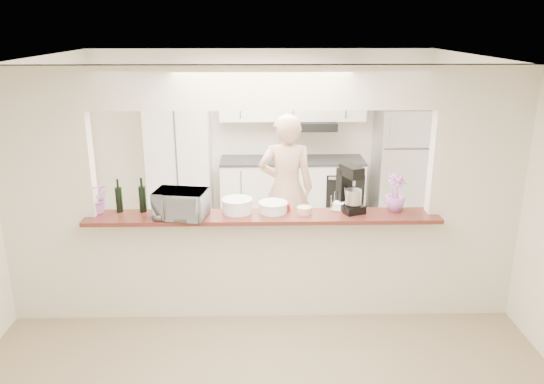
{
  "coord_description": "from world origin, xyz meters",
  "views": [
    {
      "loc": [
        -0.02,
        -4.84,
        2.86
      ],
      "look_at": [
        0.1,
        0.3,
        1.21
      ],
      "focal_mm": 35.0,
      "sensor_mm": 36.0,
      "label": 1
    }
  ],
  "objects_px": {
    "toaster_oven": "(181,204)",
    "stand_mixer": "(349,190)",
    "refrigerator": "(401,165)",
    "person": "(286,189)"
  },
  "relations": [
    {
      "from": "toaster_oven",
      "to": "stand_mixer",
      "type": "height_order",
      "value": "stand_mixer"
    },
    {
      "from": "stand_mixer",
      "to": "refrigerator",
      "type": "bearing_deg",
      "value": 65.0
    },
    {
      "from": "refrigerator",
      "to": "toaster_oven",
      "type": "bearing_deg",
      "value": -135.77
    },
    {
      "from": "stand_mixer",
      "to": "person",
      "type": "xyz_separation_m",
      "value": [
        -0.55,
        1.23,
        -0.38
      ]
    },
    {
      "from": "toaster_oven",
      "to": "person",
      "type": "relative_size",
      "value": 0.26
    },
    {
      "from": "stand_mixer",
      "to": "toaster_oven",
      "type": "bearing_deg",
      "value": -174.2
    },
    {
      "from": "refrigerator",
      "to": "stand_mixer",
      "type": "xyz_separation_m",
      "value": [
        -1.21,
        -2.59,
        0.45
      ]
    },
    {
      "from": "refrigerator",
      "to": "toaster_oven",
      "type": "xyz_separation_m",
      "value": [
        -2.83,
        -2.75,
        0.37
      ]
    },
    {
      "from": "toaster_oven",
      "to": "stand_mixer",
      "type": "relative_size",
      "value": 1.04
    },
    {
      "from": "refrigerator",
      "to": "toaster_oven",
      "type": "relative_size",
      "value": 3.54
    }
  ]
}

